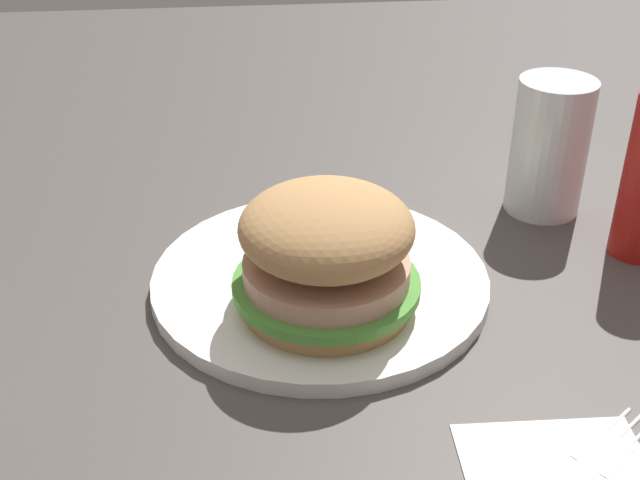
{
  "coord_description": "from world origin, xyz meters",
  "views": [
    {
      "loc": [
        -0.55,
        0.05,
        0.36
      ],
      "look_at": [
        -0.02,
        -0.01,
        0.04
      ],
      "focal_mm": 46.2,
      "sensor_mm": 36.0,
      "label": 1
    }
  ],
  "objects_px": {
    "sandwich": "(326,252)",
    "drink_glass": "(548,155)",
    "fries_pile": "(313,226)",
    "plate": "(320,280)"
  },
  "relations": [
    {
      "from": "sandwich",
      "to": "drink_glass",
      "type": "bearing_deg",
      "value": -55.2
    },
    {
      "from": "sandwich",
      "to": "fries_pile",
      "type": "relative_size",
      "value": 1.29
    },
    {
      "from": "drink_glass",
      "to": "fries_pile",
      "type": "bearing_deg",
      "value": 100.34
    },
    {
      "from": "sandwich",
      "to": "drink_glass",
      "type": "height_order",
      "value": "drink_glass"
    },
    {
      "from": "fries_pile",
      "to": "drink_glass",
      "type": "bearing_deg",
      "value": -79.66
    },
    {
      "from": "plate",
      "to": "sandwich",
      "type": "bearing_deg",
      "value": -179.78
    },
    {
      "from": "sandwich",
      "to": "drink_glass",
      "type": "xyz_separation_m",
      "value": [
        0.15,
        -0.21,
        -0.0
      ]
    },
    {
      "from": "plate",
      "to": "sandwich",
      "type": "xyz_separation_m",
      "value": [
        -0.04,
        -0.0,
        0.05
      ]
    },
    {
      "from": "drink_glass",
      "to": "plate",
      "type": "bearing_deg",
      "value": 116.56
    },
    {
      "from": "sandwich",
      "to": "fries_pile",
      "type": "xyz_separation_m",
      "value": [
        0.11,
        -0.0,
        -0.04
      ]
    }
  ]
}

